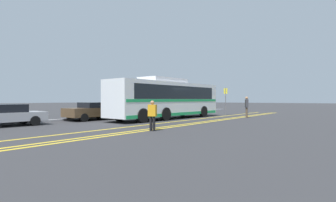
% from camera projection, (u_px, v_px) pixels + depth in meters
% --- Properties ---
extents(ground_plane, '(220.00, 220.00, 0.00)m').
position_uv_depth(ground_plane, '(171.00, 119.00, 21.96)').
color(ground_plane, '#2D2D30').
extents(lane_strip_0, '(31.59, 0.20, 0.01)m').
position_uv_depth(lane_strip_0, '(190.00, 120.00, 20.49)').
color(lane_strip_0, gold).
rests_on(lane_strip_0, ground_plane).
extents(lane_strip_1, '(31.59, 0.20, 0.01)m').
position_uv_depth(lane_strip_1, '(209.00, 121.00, 19.48)').
color(lane_strip_1, gold).
rests_on(lane_strip_1, ground_plane).
extents(lane_strip_2, '(31.59, 0.20, 0.01)m').
position_uv_depth(lane_strip_2, '(214.00, 121.00, 19.19)').
color(lane_strip_2, gold).
rests_on(lane_strip_2, ground_plane).
extents(curb_strip, '(39.59, 0.36, 0.15)m').
position_uv_depth(curb_strip, '(128.00, 116.00, 24.77)').
color(curb_strip, '#99999E').
rests_on(curb_strip, ground_plane).
extents(transit_bus, '(11.98, 3.00, 3.35)m').
position_uv_depth(transit_bus, '(168.00, 98.00, 21.82)').
color(transit_bus, silver).
rests_on(transit_bus, ground_plane).
extents(parked_car_0, '(4.28, 2.13, 1.32)m').
position_uv_depth(parked_car_0, '(6.00, 115.00, 15.55)').
color(parked_car_0, '#9E9EA3').
rests_on(parked_car_0, ground_plane).
extents(parked_car_1, '(4.09, 2.18, 1.37)m').
position_uv_depth(parked_car_1, '(92.00, 111.00, 20.32)').
color(parked_car_1, '#4C3823').
rests_on(parked_car_1, ground_plane).
extents(pedestrian_0, '(0.47, 0.42, 1.85)m').
position_uv_depth(pedestrian_0, '(247.00, 106.00, 22.91)').
color(pedestrian_0, brown).
rests_on(pedestrian_0, ground_plane).
extents(pedestrian_1, '(0.35, 0.47, 1.55)m').
position_uv_depth(pedestrian_1, '(152.00, 114.00, 13.29)').
color(pedestrian_1, black).
rests_on(pedestrian_1, ground_plane).
extents(bus_stop_sign, '(0.07, 0.40, 2.79)m').
position_uv_depth(bus_stop_sign, '(226.00, 98.00, 26.49)').
color(bus_stop_sign, '#59595E').
rests_on(bus_stop_sign, ground_plane).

